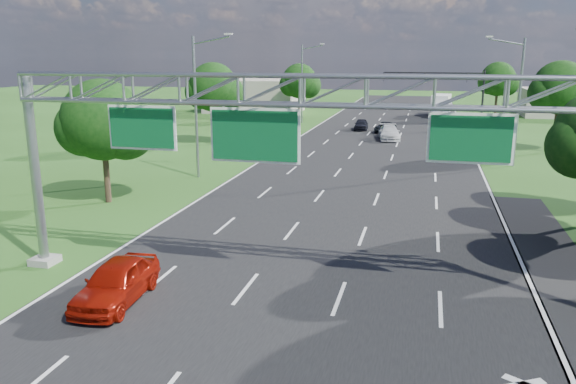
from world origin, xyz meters
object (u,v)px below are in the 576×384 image
(sign_gantry, at_px, (304,108))
(box_truck, at_px, (441,106))
(red_coupe, at_px, (116,282))
(traffic_signal, at_px, (454,85))

(sign_gantry, height_order, box_truck, sign_gantry)
(sign_gantry, xyz_separation_m, box_truck, (6.13, 65.65, -5.41))
(red_coupe, bearing_deg, box_truck, 76.04)
(traffic_signal, xyz_separation_m, red_coupe, (-13.45, -55.68, -4.40))
(red_coupe, relative_size, box_truck, 0.54)
(sign_gantry, distance_m, red_coupe, 9.19)
(red_coupe, bearing_deg, sign_gantry, 19.42)
(traffic_signal, height_order, red_coupe, traffic_signal)
(sign_gantry, bearing_deg, traffic_signal, 82.32)
(box_truck, bearing_deg, sign_gantry, -88.86)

